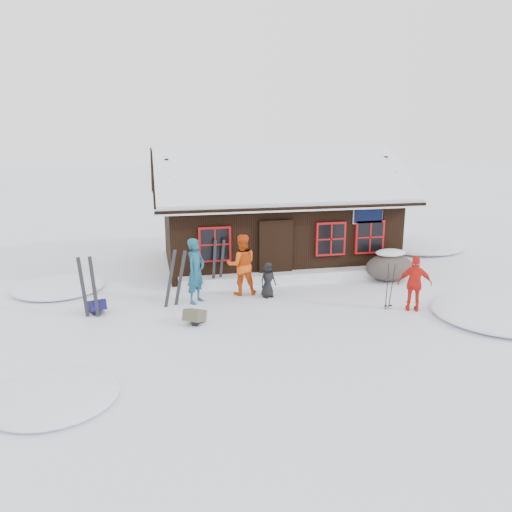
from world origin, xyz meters
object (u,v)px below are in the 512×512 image
Objects in this scene: skier_orange_right at (415,284)px; skier_crouched at (268,280)px; skier_orange_left at (242,265)px; backpack_olive at (195,318)px; backpack_blue at (97,308)px; ski_pair_left at (175,279)px; boulder at (390,266)px; ski_poles at (389,287)px; skier_teal at (196,271)px.

skier_orange_right reaches higher than skier_crouched.
skier_crouched is at bearing 150.40° from skier_orange_left.
backpack_blue is at bearing -174.60° from backpack_olive.
skier_orange_right is 0.93× the size of ski_pair_left.
ski_pair_left is (-7.11, -1.02, 0.32)m from boulder.
skier_orange_right is 0.96× the size of boulder.
ski_poles is 2.38× the size of backpack_olive.
skier_orange_right is at bearing -50.07° from skier_crouched.
skier_orange_left is 2.13m from ski_pair_left.
skier_orange_right is 4.19m from skier_crouched.
boulder is at bearing 62.85° from ski_poles.
boulder is 1.22× the size of ski_poles.
skier_orange_left is 0.93m from skier_crouched.
backpack_olive is at bearing -148.48° from skier_teal.
skier_teal is at bearing 159.04° from skier_crouched.
skier_crouched is 0.81× the size of ski_poles.
skier_teal is 1.13× the size of ski_pair_left.
skier_teal reaches higher than ski_poles.
skier_orange_left is 3.34× the size of backpack_olive.
boulder is 2.83m from ski_poles.
ski_pair_left is (-6.41, 1.79, 0.02)m from skier_orange_right.
skier_orange_left is 1.74× the size of skier_crouched.
skier_orange_left is 4.36m from ski_poles.
skier_crouched is (2.14, 0.02, -0.42)m from skier_teal.
skier_crouched is at bearing -4.50° from skier_orange_right.
skier_orange_right is 6.66m from ski_pair_left.
skier_teal is 2.89m from backpack_blue.
boulder reaches higher than backpack_olive.
skier_crouched is 4.44m from boulder.
skier_orange_right is 2.80× the size of backpack_olive.
skier_orange_right reaches higher than backpack_blue.
backpack_olive is (-6.72, -2.50, -0.33)m from boulder.
backpack_olive is (-1.64, -2.12, -0.78)m from skier_orange_left.
skier_teal reaches higher than backpack_blue.
backpack_blue is at bearing -172.89° from boulder.
skier_teal reaches higher than boulder.
skier_teal is 3.41× the size of backpack_olive.
skier_orange_left is at bearing -175.74° from boulder.
skier_orange_left is 1.10× the size of ski_pair_left.
backpack_olive is (-5.43, 0.01, -0.47)m from ski_poles.
skier_orange_left reaches higher than backpack_olive.
ski_poles is at bearing 33.13° from backpack_olive.
backpack_olive is at bearing -159.57° from boulder.
skier_orange_right reaches higher than backpack_olive.
boulder is 7.19m from ski_pair_left.
skier_crouched is at bearing -50.59° from skier_teal.
skier_orange_left is at bearing 85.63° from backpack_olive.
ski_poles is 5.45m from backpack_olive.
skier_orange_right is 1.18× the size of ski_poles.
backpack_blue is at bearing 162.30° from skier_crouched.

